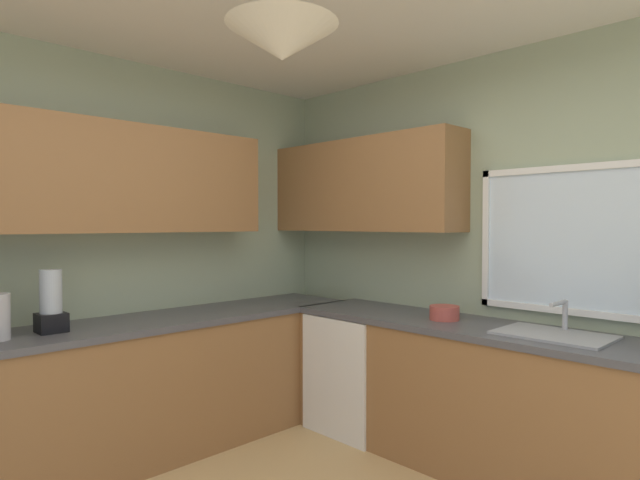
% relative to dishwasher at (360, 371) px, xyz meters
% --- Properties ---
extents(room_shell, '(4.03, 3.97, 2.69)m').
position_rel_dishwasher_xyz_m(room_shell, '(0.15, -1.02, 1.44)').
color(room_shell, '#9EAD8E').
rests_on(room_shell, ground_plane).
extents(counter_run_left, '(0.65, 3.58, 0.89)m').
position_rel_dishwasher_xyz_m(counter_run_left, '(-0.66, -1.58, 0.02)').
color(counter_run_left, olive).
rests_on(counter_run_left, ground_plane).
extents(counter_run_back, '(3.12, 0.65, 0.89)m').
position_rel_dishwasher_xyz_m(counter_run_back, '(1.20, 0.03, 0.02)').
color(counter_run_back, olive).
rests_on(counter_run_back, ground_plane).
extents(dishwasher, '(0.60, 0.60, 0.84)m').
position_rel_dishwasher_xyz_m(dishwasher, '(0.00, 0.00, 0.00)').
color(dishwasher, white).
rests_on(dishwasher, ground_plane).
extents(sink_assembly, '(0.58, 0.40, 0.19)m').
position_rel_dishwasher_xyz_m(sink_assembly, '(1.39, 0.04, 0.48)').
color(sink_assembly, '#9EA0A5').
rests_on(sink_assembly, counter_run_back).
extents(bowl, '(0.19, 0.19, 0.09)m').
position_rel_dishwasher_xyz_m(bowl, '(0.69, 0.03, 0.51)').
color(bowl, '#B74C42').
rests_on(bowl, counter_run_back).
extents(blender_appliance, '(0.15, 0.15, 0.36)m').
position_rel_dishwasher_xyz_m(blender_appliance, '(-0.66, -1.92, 0.63)').
color(blender_appliance, black).
rests_on(blender_appliance, counter_run_left).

